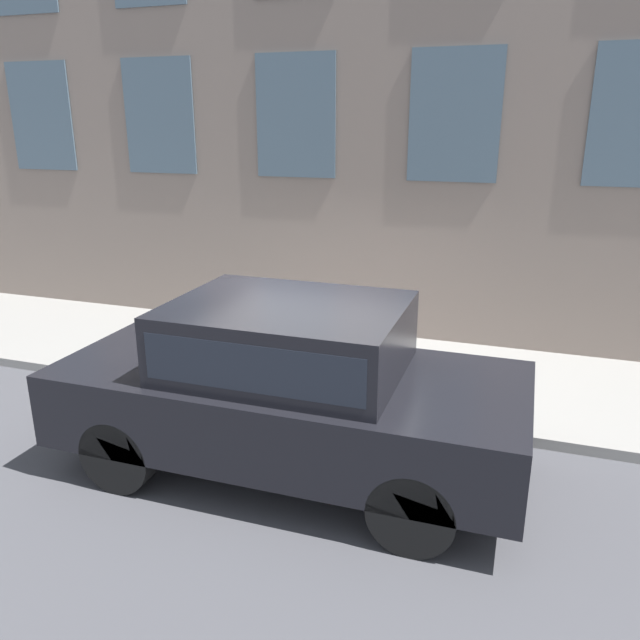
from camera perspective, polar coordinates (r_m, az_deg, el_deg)
The scene contains 5 objects.
ground_plane at distance 7.78m, azimuth -1.10°, elevation -8.52°, with size 80.00×80.00×0.00m, color #47474C.
sidewalk at distance 8.99m, azimuth 1.98°, elevation -4.33°, with size 2.85×60.00×0.13m.
fire_hydrant at distance 8.09m, azimuth 0.83°, elevation -3.51°, with size 0.32×0.43×0.75m.
person at distance 8.46m, azimuth -0.79°, elevation -0.59°, with size 0.26×0.17×1.08m.
parked_car_charcoal_near at distance 6.21m, azimuth -2.90°, elevation -5.64°, with size 1.97×4.61×1.79m.
Camera 1 is at (-6.55, -2.38, 3.46)m, focal length 35.00 mm.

